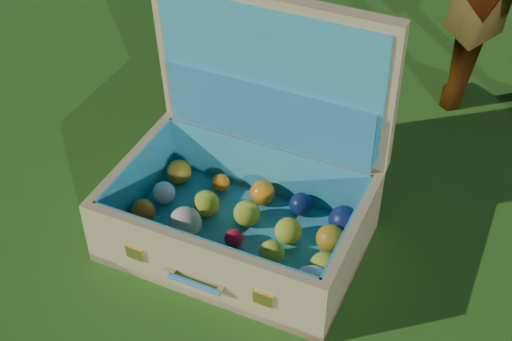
% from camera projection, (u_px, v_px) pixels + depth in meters
% --- Properties ---
extents(ground, '(60.00, 60.00, 0.00)m').
position_uv_depth(ground, '(267.00, 256.00, 1.95)').
color(ground, '#215114').
rests_on(ground, ground).
extents(stray_ball, '(0.06, 0.06, 0.06)m').
position_uv_depth(stray_ball, '(135.00, 164.00, 2.20)').
color(stray_ball, teal).
rests_on(stray_ball, ground).
extents(suitcase, '(0.75, 0.61, 0.65)m').
position_uv_depth(suitcase, '(251.00, 178.00, 1.92)').
color(suitcase, tan).
rests_on(suitcase, ground).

